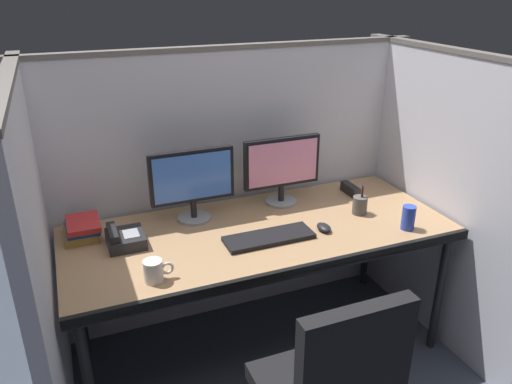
% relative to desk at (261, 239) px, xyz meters
% --- Properties ---
extents(cubicle_partition_rear, '(2.21, 0.06, 1.57)m').
position_rel_desk_xyz_m(cubicle_partition_rear, '(0.00, 0.46, 0.10)').
color(cubicle_partition_rear, silver).
rests_on(cubicle_partition_rear, ground).
extents(cubicle_partition_left, '(0.06, 1.41, 1.57)m').
position_rel_desk_xyz_m(cubicle_partition_left, '(-0.99, -0.09, 0.10)').
color(cubicle_partition_left, silver).
rests_on(cubicle_partition_left, ground).
extents(cubicle_partition_right, '(0.06, 1.41, 1.57)m').
position_rel_desk_xyz_m(cubicle_partition_right, '(0.99, -0.09, 0.10)').
color(cubicle_partition_right, silver).
rests_on(cubicle_partition_right, ground).
extents(desk, '(1.90, 0.80, 0.74)m').
position_rel_desk_xyz_m(desk, '(0.00, 0.00, 0.00)').
color(desk, '#997551').
rests_on(desk, ground).
extents(monitor_left, '(0.43, 0.17, 0.37)m').
position_rel_desk_xyz_m(monitor_left, '(-0.27, 0.24, 0.27)').
color(monitor_left, gray).
rests_on(monitor_left, desk).
extents(monitor_right, '(0.43, 0.17, 0.37)m').
position_rel_desk_xyz_m(monitor_right, '(0.23, 0.26, 0.27)').
color(monitor_right, gray).
rests_on(monitor_right, desk).
extents(keyboard_main, '(0.43, 0.15, 0.02)m').
position_rel_desk_xyz_m(keyboard_main, '(0.00, -0.10, 0.06)').
color(keyboard_main, black).
rests_on(keyboard_main, desk).
extents(computer_mouse, '(0.06, 0.10, 0.04)m').
position_rel_desk_xyz_m(computer_mouse, '(0.29, -0.12, 0.07)').
color(computer_mouse, black).
rests_on(computer_mouse, desk).
extents(desk_phone, '(0.17, 0.19, 0.09)m').
position_rel_desk_xyz_m(desk_phone, '(-0.64, 0.10, 0.08)').
color(desk_phone, black).
rests_on(desk_phone, desk).
extents(book_stack, '(0.17, 0.22, 0.09)m').
position_rel_desk_xyz_m(book_stack, '(-0.82, 0.26, 0.09)').
color(book_stack, olive).
rests_on(book_stack, desk).
extents(coffee_mug, '(0.13, 0.08, 0.09)m').
position_rel_desk_xyz_m(coffee_mug, '(-0.57, -0.25, 0.10)').
color(coffee_mug, silver).
rests_on(coffee_mug, desk).
extents(pen_cup, '(0.08, 0.08, 0.17)m').
position_rel_desk_xyz_m(pen_cup, '(0.55, -0.02, 0.10)').
color(pen_cup, '#4C4742').
rests_on(pen_cup, desk).
extents(soda_can, '(0.07, 0.07, 0.12)m').
position_rel_desk_xyz_m(soda_can, '(0.68, -0.26, 0.11)').
color(soda_can, '#263FB2').
rests_on(soda_can, desk).
extents(red_stapler, '(0.04, 0.15, 0.06)m').
position_rel_desk_xyz_m(red_stapler, '(0.65, 0.22, 0.08)').
color(red_stapler, black).
rests_on(red_stapler, desk).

